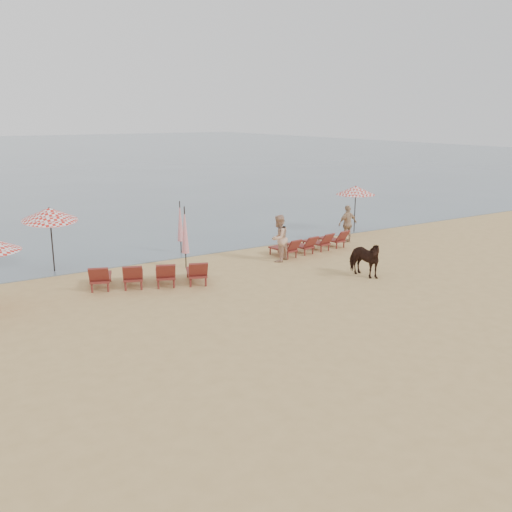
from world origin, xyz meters
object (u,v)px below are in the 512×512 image
(lounger_cluster_right, at_px, (311,243))
(umbrella_open_left_b, at_px, (50,214))
(beachgoer_right_a, at_px, (279,238))
(lounger_cluster_left, at_px, (149,274))
(umbrella_closed_left, at_px, (185,230))
(cow, at_px, (364,259))
(umbrella_open_right, at_px, (356,190))
(umbrella_closed_right, at_px, (180,221))
(beachgoer_right_b, at_px, (348,224))

(lounger_cluster_right, xyz_separation_m, umbrella_open_left_b, (-9.82, 2.50, 1.76))
(umbrella_open_left_b, height_order, beachgoer_right_a, umbrella_open_left_b)
(lounger_cluster_left, relative_size, beachgoer_right_a, 2.25)
(umbrella_closed_left, xyz_separation_m, cow, (4.79, -4.41, -0.77))
(lounger_cluster_left, height_order, umbrella_open_left_b, umbrella_open_left_b)
(lounger_cluster_right, distance_m, umbrella_closed_left, 5.63)
(lounger_cluster_right, relative_size, umbrella_open_right, 1.56)
(umbrella_closed_left, relative_size, umbrella_closed_right, 1.06)
(umbrella_closed_left, relative_size, beachgoer_right_a, 1.27)
(lounger_cluster_left, xyz_separation_m, cow, (6.83, -2.91, 0.23))
(lounger_cluster_right, relative_size, umbrella_closed_right, 1.62)
(umbrella_closed_right, relative_size, cow, 1.42)
(lounger_cluster_right, relative_size, umbrella_closed_left, 1.53)
(lounger_cluster_right, distance_m, umbrella_open_left_b, 10.29)
(umbrella_open_left_b, distance_m, umbrella_closed_left, 4.81)
(beachgoer_right_b, bearing_deg, cow, 56.82)
(umbrella_open_right, xyz_separation_m, beachgoer_right_b, (-1.78, -1.53, -1.20))
(umbrella_open_right, relative_size, beachgoer_right_a, 1.24)
(umbrella_open_right, distance_m, umbrella_closed_left, 9.93)
(beachgoer_right_a, bearing_deg, cow, 84.80)
(umbrella_closed_left, bearing_deg, lounger_cluster_left, -143.68)
(umbrella_open_left_b, xyz_separation_m, beachgoer_right_a, (7.78, -3.07, -1.22))
(beachgoer_right_a, bearing_deg, umbrella_open_right, 176.76)
(cow, bearing_deg, umbrella_closed_right, 114.70)
(umbrella_open_right, height_order, umbrella_closed_right, umbrella_open_right)
(lounger_cluster_left, height_order, beachgoer_right_a, beachgoer_right_a)
(umbrella_open_left_b, height_order, cow, umbrella_open_left_b)
(beachgoer_right_b, bearing_deg, lounger_cluster_right, 15.64)
(umbrella_open_right, height_order, beachgoer_right_a, umbrella_open_right)
(beachgoer_right_a, bearing_deg, umbrella_closed_right, -76.22)
(umbrella_closed_right, bearing_deg, lounger_cluster_left, -127.95)
(umbrella_closed_left, bearing_deg, umbrella_closed_right, 69.64)
(umbrella_closed_left, height_order, cow, umbrella_closed_left)
(lounger_cluster_right, xyz_separation_m, beachgoer_right_b, (2.48, 0.60, 0.46))
(umbrella_closed_left, relative_size, cow, 1.51)
(umbrella_open_right, relative_size, beachgoer_right_b, 1.35)
(lounger_cluster_left, height_order, beachgoer_right_b, beachgoer_right_b)
(lounger_cluster_right, distance_m, umbrella_open_right, 5.04)
(cow, bearing_deg, lounger_cluster_right, 72.81)
(beachgoer_right_b, bearing_deg, umbrella_open_right, -137.19)
(umbrella_open_left_b, xyz_separation_m, beachgoer_right_b, (12.29, -1.91, -1.29))
(beachgoer_right_a, bearing_deg, umbrella_open_left_b, -48.01)
(umbrella_open_left_b, height_order, beachgoer_right_b, umbrella_open_left_b)
(umbrella_open_left_b, relative_size, beachgoer_right_b, 1.47)
(lounger_cluster_left, relative_size, cow, 2.68)
(umbrella_closed_left, distance_m, cow, 6.56)
(umbrella_open_left_b, height_order, umbrella_closed_left, umbrella_open_left_b)
(cow, xyz_separation_m, beachgoer_right_a, (-1.31, 3.37, 0.27))
(umbrella_open_right, xyz_separation_m, umbrella_closed_left, (-9.77, -1.66, -0.61))
(umbrella_closed_left, distance_m, beachgoer_right_b, 8.01)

